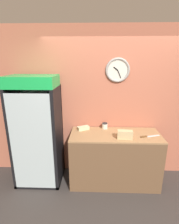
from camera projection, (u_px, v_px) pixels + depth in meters
The scene contains 9 objects.
ground_plane at pixel (119, 222), 2.40m from camera, with size 14.00×14.00×0.00m, color #383330.
wall_back at pixel (114, 104), 3.18m from camera, with size 5.20×0.10×2.70m.
prep_counter at pixel (114, 158), 3.09m from camera, with size 1.52×0.63×0.93m.
beverage_cooler at pixel (38, 126), 3.02m from camera, with size 0.77×0.61×1.90m.
sandwich_stack_bottom at pixel (125, 137), 2.78m from camera, with size 0.25×0.12×0.07m.
sandwich_stack_middle at pixel (125, 133), 2.76m from camera, with size 0.25×0.12×0.07m.
sandwich_flat_left at pixel (83, 128), 3.12m from camera, with size 0.23×0.18×0.06m.
chefs_knife at pixel (147, 136), 2.85m from camera, with size 0.34×0.14×0.02m.
condiment_jar at pixel (105, 126), 3.17m from camera, with size 0.10×0.10×0.11m.
Camera 1 is at (-0.34, -1.87, 2.15)m, focal length 28.00 mm.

